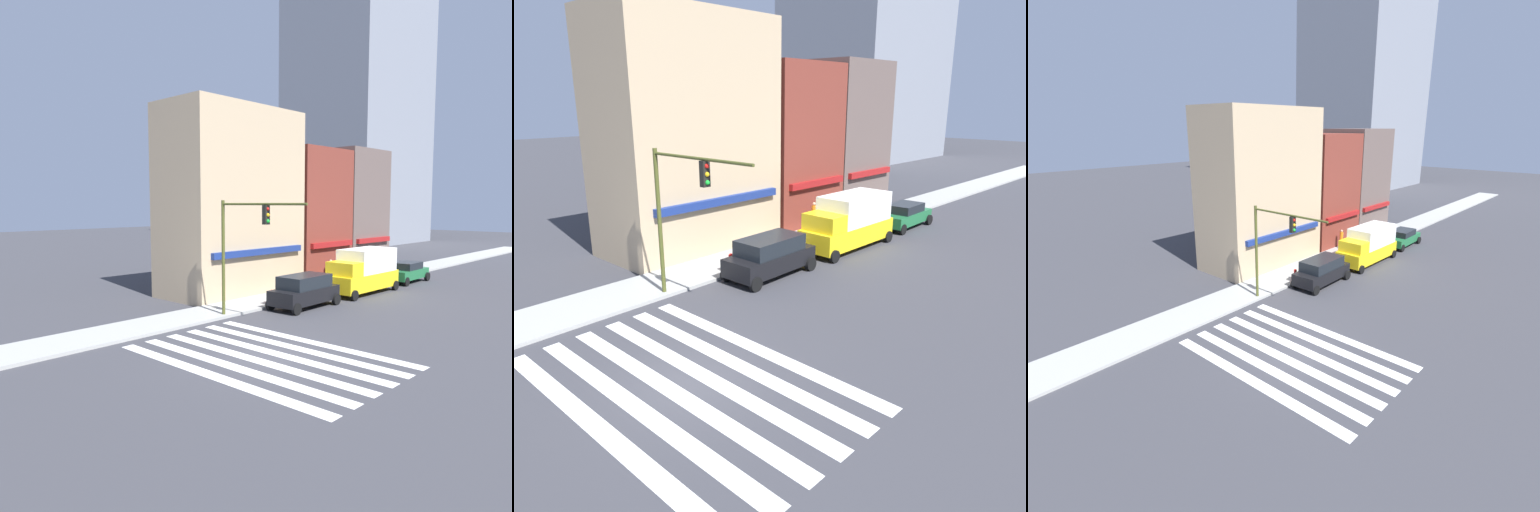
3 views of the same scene
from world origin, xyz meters
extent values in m
plane|color=#38383D|center=(0.00, 0.00, 0.00)|extent=(200.00, 200.00, 0.00)
cube|color=#9E9E99|center=(0.00, 7.50, 0.07)|extent=(120.00, 3.00, 0.15)
cube|color=silver|center=(-2.95, 0.00, 0.00)|extent=(0.58, 10.80, 0.01)
cube|color=silver|center=(-1.77, 0.00, 0.00)|extent=(0.58, 10.80, 0.01)
cube|color=silver|center=(-0.59, 0.00, 0.00)|extent=(0.58, 10.80, 0.01)
cube|color=silver|center=(0.59, 0.00, 0.00)|extent=(0.58, 10.80, 0.01)
cube|color=silver|center=(1.77, 0.00, 0.00)|extent=(0.58, 10.80, 0.01)
cube|color=silver|center=(2.95, 0.00, 0.00)|extent=(0.58, 10.80, 0.01)
cube|color=tan|center=(9.29, 11.50, 6.24)|extent=(9.77, 5.00, 12.48)
cube|color=navy|center=(9.29, 8.85, 3.00)|extent=(8.30, 0.30, 0.40)
cube|color=maroon|center=(17.59, 11.50, 5.19)|extent=(6.19, 5.00, 10.39)
cube|color=maroon|center=(17.59, 8.85, 3.00)|extent=(5.26, 0.30, 0.40)
cube|color=brown|center=(23.84, 11.50, 5.39)|extent=(6.08, 5.00, 10.79)
cube|color=maroon|center=(23.84, 8.85, 3.00)|extent=(5.17, 0.30, 0.40)
cylinder|color=#474C1E|center=(3.72, 6.40, 3.15)|extent=(0.18, 0.18, 6.30)
cylinder|color=#474C1E|center=(3.72, 3.61, 6.10)|extent=(0.12, 5.58, 0.12)
cube|color=black|center=(3.72, 3.33, 5.58)|extent=(0.32, 0.24, 0.95)
sphere|color=red|center=(3.72, 3.20, 5.87)|extent=(0.18, 0.18, 0.18)
sphere|color=#EAAD14|center=(3.72, 3.20, 5.57)|extent=(0.18, 0.18, 0.18)
sphere|color=green|center=(3.72, 3.20, 5.27)|extent=(0.18, 0.18, 0.18)
cube|color=black|center=(8.66, 4.70, 0.77)|extent=(4.74, 2.01, 0.85)
cube|color=black|center=(8.66, 4.70, 1.56)|extent=(3.33, 1.82, 0.75)
cylinder|color=black|center=(6.72, 5.65, 0.34)|extent=(0.68, 0.22, 0.68)
cylinder|color=black|center=(6.72, 3.75, 0.34)|extent=(0.68, 0.22, 0.68)
cylinder|color=black|center=(10.60, 5.65, 0.34)|extent=(0.68, 0.22, 0.68)
cylinder|color=black|center=(10.60, 3.75, 0.34)|extent=(0.68, 0.22, 0.68)
cube|color=yellow|center=(15.10, 4.70, 0.89)|extent=(6.22, 2.25, 1.10)
cube|color=silver|center=(15.72, 4.70, 2.24)|extent=(4.36, 2.23, 1.60)
cube|color=yellow|center=(13.11, 4.70, 1.89)|extent=(1.75, 2.10, 0.90)
cylinder|color=black|center=(12.41, 5.80, 0.34)|extent=(0.68, 0.22, 0.68)
cylinder|color=black|center=(12.41, 3.60, 0.34)|extent=(0.68, 0.22, 0.68)
cylinder|color=black|center=(17.79, 5.80, 0.34)|extent=(0.68, 0.22, 0.68)
cylinder|color=black|center=(17.79, 3.60, 0.34)|extent=(0.68, 0.22, 0.68)
cube|color=#1E6638|center=(21.70, 4.70, 0.69)|extent=(4.45, 1.92, 0.70)
cube|color=black|center=(21.70, 4.70, 1.31)|extent=(2.46, 1.72, 0.55)
cylinder|color=black|center=(19.91, 5.60, 0.34)|extent=(0.68, 0.22, 0.68)
cylinder|color=black|center=(19.91, 3.80, 0.34)|extent=(0.68, 0.22, 0.68)
cylinder|color=black|center=(23.49, 5.60, 0.34)|extent=(0.68, 0.22, 0.68)
cylinder|color=black|center=(23.49, 3.80, 0.34)|extent=(0.68, 0.22, 0.68)
cylinder|color=#23232D|center=(16.70, 8.38, 0.57)|extent=(0.26, 0.26, 0.85)
cylinder|color=orange|center=(16.70, 8.38, 1.35)|extent=(0.32, 0.32, 0.70)
sphere|color=tan|center=(16.70, 8.38, 1.81)|extent=(0.22, 0.22, 0.22)
cylinder|color=red|center=(7.68, 6.40, 0.47)|extent=(0.20, 0.20, 0.65)
sphere|color=red|center=(7.68, 6.40, 0.87)|extent=(0.24, 0.24, 0.24)
camera|label=1|loc=(-14.52, -13.02, 6.13)|focal=35.00mm
camera|label=2|loc=(-7.94, -10.82, 8.20)|focal=35.00mm
camera|label=3|loc=(-13.60, -11.37, 11.08)|focal=28.00mm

